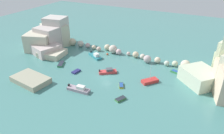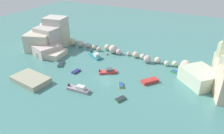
{
  "view_description": "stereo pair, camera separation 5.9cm",
  "coord_description": "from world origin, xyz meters",
  "px_view_note": "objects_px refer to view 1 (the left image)",
  "views": [
    {
      "loc": [
        24.13,
        -43.47,
        28.71
      ],
      "look_at": [
        0.0,
        3.52,
        1.0
      ],
      "focal_mm": 34.11,
      "sensor_mm": 36.0,
      "label": 1
    },
    {
      "loc": [
        24.18,
        -43.44,
        28.71
      ],
      "look_at": [
        0.0,
        3.52,
        1.0
      ],
      "focal_mm": 34.11,
      "sensor_mm": 36.0,
      "label": 2
    }
  ],
  "objects_px": {
    "moored_boat_8": "(79,89)",
    "moored_boat_7": "(176,72)",
    "stone_dock": "(31,80)",
    "moored_boat_2": "(108,71)",
    "channel_buoy": "(107,54)",
    "moored_boat_6": "(76,71)",
    "moored_boat_3": "(95,56)",
    "moored_boat_4": "(120,99)",
    "moored_boat_1": "(150,81)",
    "moored_boat_0": "(61,64)",
    "moored_boat_9": "(36,78)",
    "moored_boat_5": "(121,85)"
  },
  "relations": [
    {
      "from": "moored_boat_4",
      "to": "moored_boat_5",
      "type": "distance_m",
      "value": 5.68
    },
    {
      "from": "moored_boat_1",
      "to": "moored_boat_9",
      "type": "distance_m",
      "value": 29.52
    },
    {
      "from": "moored_boat_8",
      "to": "moored_boat_7",
      "type": "bearing_deg",
      "value": 42.27
    },
    {
      "from": "moored_boat_4",
      "to": "moored_boat_1",
      "type": "bearing_deg",
      "value": -173.23
    },
    {
      "from": "channel_buoy",
      "to": "moored_boat_4",
      "type": "bearing_deg",
      "value": -54.84
    },
    {
      "from": "stone_dock",
      "to": "moored_boat_1",
      "type": "relative_size",
      "value": 1.87
    },
    {
      "from": "moored_boat_4",
      "to": "moored_boat_7",
      "type": "xyz_separation_m",
      "value": [
        8.48,
        18.19,
        0.04
      ]
    },
    {
      "from": "moored_boat_0",
      "to": "moored_boat_5",
      "type": "height_order",
      "value": "moored_boat_0"
    },
    {
      "from": "stone_dock",
      "to": "moored_boat_2",
      "type": "xyz_separation_m",
      "value": [
        15.27,
        13.21,
        -0.23
      ]
    },
    {
      "from": "stone_dock",
      "to": "moored_boat_2",
      "type": "bearing_deg",
      "value": 40.86
    },
    {
      "from": "moored_boat_2",
      "to": "moored_boat_7",
      "type": "height_order",
      "value": "moored_boat_2"
    },
    {
      "from": "moored_boat_6",
      "to": "moored_boat_3",
      "type": "bearing_deg",
      "value": 9.93
    },
    {
      "from": "moored_boat_2",
      "to": "moored_boat_6",
      "type": "bearing_deg",
      "value": 167.32
    },
    {
      "from": "moored_boat_3",
      "to": "moored_boat_2",
      "type": "bearing_deg",
      "value": -11.2
    },
    {
      "from": "stone_dock",
      "to": "moored_boat_9",
      "type": "distance_m",
      "value": 1.84
    },
    {
      "from": "moored_boat_5",
      "to": "moored_boat_6",
      "type": "height_order",
      "value": "moored_boat_6"
    },
    {
      "from": "moored_boat_0",
      "to": "moored_boat_6",
      "type": "height_order",
      "value": "moored_boat_0"
    },
    {
      "from": "moored_boat_7",
      "to": "moored_boat_9",
      "type": "bearing_deg",
      "value": -133.87
    },
    {
      "from": "moored_boat_0",
      "to": "channel_buoy",
      "type": "bearing_deg",
      "value": 118.57
    },
    {
      "from": "moored_boat_6",
      "to": "moored_boat_7",
      "type": "bearing_deg",
      "value": -55.66
    },
    {
      "from": "moored_boat_7",
      "to": "moored_boat_8",
      "type": "relative_size",
      "value": 0.58
    },
    {
      "from": "stone_dock",
      "to": "moored_boat_3",
      "type": "height_order",
      "value": "moored_boat_3"
    },
    {
      "from": "channel_buoy",
      "to": "moored_boat_6",
      "type": "relative_size",
      "value": 0.24
    },
    {
      "from": "moored_boat_4",
      "to": "moored_boat_6",
      "type": "distance_m",
      "value": 17.49
    },
    {
      "from": "moored_boat_3",
      "to": "moored_boat_4",
      "type": "height_order",
      "value": "moored_boat_3"
    },
    {
      "from": "moored_boat_1",
      "to": "moored_boat_2",
      "type": "relative_size",
      "value": 1.04
    },
    {
      "from": "moored_boat_0",
      "to": "moored_boat_7",
      "type": "xyz_separation_m",
      "value": [
        31.53,
        10.55,
        0.03
      ]
    },
    {
      "from": "moored_boat_1",
      "to": "moored_boat_2",
      "type": "bearing_deg",
      "value": -48.04
    },
    {
      "from": "moored_boat_4",
      "to": "moored_boat_6",
      "type": "bearing_deg",
      "value": -84.39
    },
    {
      "from": "moored_boat_2",
      "to": "moored_boat_5",
      "type": "relative_size",
      "value": 1.84
    },
    {
      "from": "moored_boat_6",
      "to": "moored_boat_1",
      "type": "bearing_deg",
      "value": -69.9
    },
    {
      "from": "channel_buoy",
      "to": "moored_boat_2",
      "type": "distance_m",
      "value": 12.03
    },
    {
      "from": "moored_boat_1",
      "to": "moored_boat_8",
      "type": "bearing_deg",
      "value": -10.92
    },
    {
      "from": "moored_boat_5",
      "to": "moored_boat_4",
      "type": "bearing_deg",
      "value": 175.63
    },
    {
      "from": "moored_boat_1",
      "to": "moored_boat_7",
      "type": "distance_m",
      "value": 9.45
    },
    {
      "from": "moored_boat_0",
      "to": "moored_boat_7",
      "type": "relative_size",
      "value": 1.18
    },
    {
      "from": "channel_buoy",
      "to": "moored_boat_5",
      "type": "height_order",
      "value": "channel_buoy"
    },
    {
      "from": "moored_boat_3",
      "to": "moored_boat_4",
      "type": "bearing_deg",
      "value": -15.74
    },
    {
      "from": "channel_buoy",
      "to": "moored_boat_7",
      "type": "xyz_separation_m",
      "value": [
        22.67,
        -1.96,
        -0.03
      ]
    },
    {
      "from": "moored_boat_3",
      "to": "stone_dock",
      "type": "bearing_deg",
      "value": -79.15
    },
    {
      "from": "moored_boat_2",
      "to": "moored_boat_9",
      "type": "xyz_separation_m",
      "value": [
        -15.17,
        -11.43,
        -0.26
      ]
    },
    {
      "from": "moored_boat_7",
      "to": "stone_dock",
      "type": "bearing_deg",
      "value": -131.72
    },
    {
      "from": "moored_boat_2",
      "to": "moored_boat_8",
      "type": "xyz_separation_m",
      "value": [
        -2.0,
        -10.94,
        0.05
      ]
    },
    {
      "from": "moored_boat_6",
      "to": "stone_dock",
      "type": "bearing_deg",
      "value": 151.34
    },
    {
      "from": "stone_dock",
      "to": "channel_buoy",
      "type": "bearing_deg",
      "value": 68.34
    },
    {
      "from": "moored_boat_0",
      "to": "moored_boat_5",
      "type": "xyz_separation_m",
      "value": [
        20.82,
        -2.42,
        -0.03
      ]
    },
    {
      "from": "channel_buoy",
      "to": "moored_boat_0",
      "type": "bearing_deg",
      "value": -125.35
    },
    {
      "from": "stone_dock",
      "to": "moored_boat_6",
      "type": "distance_m",
      "value": 11.97
    },
    {
      "from": "channel_buoy",
      "to": "stone_dock",
      "type": "bearing_deg",
      "value": -111.66
    },
    {
      "from": "moored_boat_4",
      "to": "moored_boat_8",
      "type": "bearing_deg",
      "value": -57.15
    }
  ]
}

